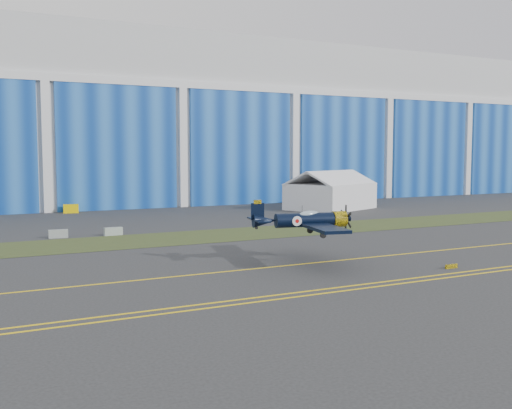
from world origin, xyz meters
name	(u,v)px	position (x,y,z in m)	size (l,w,h in m)	color
ground	(138,267)	(0.00, 0.00, 0.00)	(260.00, 260.00, 0.00)	#313234
grass_median	(99,243)	(0.00, 14.00, 0.02)	(260.00, 10.00, 0.02)	#475128
hangar	(28,121)	(0.00, 71.79, 14.96)	(220.00, 45.70, 30.00)	silver
taxiway_centreline	(157,278)	(0.00, -5.00, 0.01)	(200.00, 0.20, 0.02)	yellow
edge_line_near	(207,308)	(0.00, -14.50, 0.01)	(80.00, 0.20, 0.02)	yellow
edge_line_far	(200,304)	(0.00, -13.50, 0.01)	(80.00, 0.20, 0.02)	yellow
guard_board_right	(451,266)	(22.00, -12.00, 0.17)	(1.20, 0.15, 0.35)	yellow
warbird	(305,220)	(12.97, -4.52, 3.60)	(11.92, 13.46, 3.47)	black
tent	(331,190)	(42.02, 34.54, 3.16)	(16.37, 14.40, 6.32)	white
tug	(71,209)	(3.01, 47.21, 0.65)	(2.23, 1.39, 1.30)	#E5C500
barrier_a	(58,234)	(-3.08, 20.00, 0.45)	(2.00, 0.60, 0.90)	gray
barrier_b	(113,231)	(2.69, 19.25, 0.45)	(2.00, 0.60, 0.90)	#909E99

